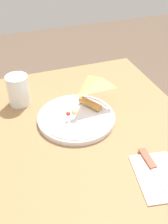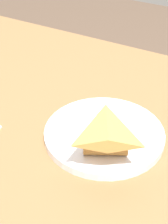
# 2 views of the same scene
# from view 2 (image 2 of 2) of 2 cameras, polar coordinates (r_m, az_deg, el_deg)

# --- Properties ---
(dining_table) EXTENTS (1.00, 0.77, 0.76)m
(dining_table) POSITION_cam_2_polar(r_m,az_deg,el_deg) (0.87, -5.05, -5.75)
(dining_table) COLOR olive
(dining_table) RESTS_ON ground_plane
(plate_pizza) EXTENTS (0.24, 0.24, 0.05)m
(plate_pizza) POSITION_cam_2_polar(r_m,az_deg,el_deg) (0.69, 3.39, -3.45)
(plate_pizza) COLOR white
(plate_pizza) RESTS_ON dining_table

